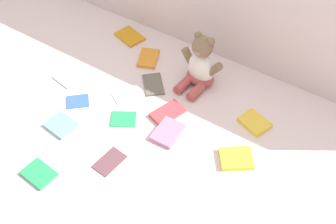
{
  "coord_description": "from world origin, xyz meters",
  "views": [
    {
      "loc": [
        0.54,
        -0.96,
        1.25
      ],
      "look_at": [
        -0.01,
        -0.1,
        0.1
      ],
      "focal_mm": 44.5,
      "sensor_mm": 36.0,
      "label": 1
    }
  ],
  "objects_px": {
    "teddy_bear": "(201,66)",
    "book_case_6": "(78,101)",
    "book_case_11": "(254,123)",
    "book_case_8": "(153,84)",
    "book_case_3": "(123,119)",
    "book_case_1": "(169,133)",
    "book_case_2": "(39,174)",
    "book_case_9": "(61,125)",
    "book_case_0": "(167,113)",
    "book_case_13": "(128,95)",
    "book_case_4": "(130,36)",
    "book_case_12": "(110,161)",
    "book_case_10": "(236,158)",
    "book_case_7": "(148,58)",
    "book_case_5": "(67,78)"
  },
  "relations": [
    {
      "from": "book_case_11",
      "to": "book_case_1",
      "type": "bearing_deg",
      "value": 150.35
    },
    {
      "from": "book_case_2",
      "to": "book_case_10",
      "type": "distance_m",
      "value": 0.71
    },
    {
      "from": "book_case_10",
      "to": "book_case_2",
      "type": "bearing_deg",
      "value": 92.34
    },
    {
      "from": "book_case_6",
      "to": "book_case_3",
      "type": "bearing_deg",
      "value": 53.56
    },
    {
      "from": "book_case_11",
      "to": "book_case_8",
      "type": "bearing_deg",
      "value": 113.28
    },
    {
      "from": "book_case_8",
      "to": "teddy_bear",
      "type": "bearing_deg",
      "value": 176.08
    },
    {
      "from": "book_case_12",
      "to": "book_case_4",
      "type": "bearing_deg",
      "value": -53.67
    },
    {
      "from": "book_case_10",
      "to": "book_case_3",
      "type": "bearing_deg",
      "value": 62.61
    },
    {
      "from": "book_case_1",
      "to": "book_case_11",
      "type": "height_order",
      "value": "same"
    },
    {
      "from": "book_case_0",
      "to": "book_case_10",
      "type": "distance_m",
      "value": 0.33
    },
    {
      "from": "book_case_7",
      "to": "book_case_8",
      "type": "relative_size",
      "value": 0.97
    },
    {
      "from": "book_case_3",
      "to": "book_case_8",
      "type": "distance_m",
      "value": 0.22
    },
    {
      "from": "book_case_6",
      "to": "book_case_12",
      "type": "distance_m",
      "value": 0.34
    },
    {
      "from": "book_case_2",
      "to": "book_case_8",
      "type": "distance_m",
      "value": 0.6
    },
    {
      "from": "book_case_2",
      "to": "book_case_3",
      "type": "relative_size",
      "value": 1.13
    },
    {
      "from": "book_case_8",
      "to": "book_case_12",
      "type": "bearing_deg",
      "value": 59.47
    },
    {
      "from": "book_case_13",
      "to": "book_case_8",
      "type": "bearing_deg",
      "value": -87.28
    },
    {
      "from": "book_case_6",
      "to": "book_case_13",
      "type": "xyz_separation_m",
      "value": [
        0.15,
        0.14,
        -0.0
      ]
    },
    {
      "from": "book_case_2",
      "to": "book_case_3",
      "type": "distance_m",
      "value": 0.38
    },
    {
      "from": "book_case_5",
      "to": "book_case_12",
      "type": "distance_m",
      "value": 0.49
    },
    {
      "from": "book_case_6",
      "to": "book_case_13",
      "type": "relative_size",
      "value": 0.75
    },
    {
      "from": "book_case_7",
      "to": "book_case_8",
      "type": "height_order",
      "value": "book_case_7"
    },
    {
      "from": "book_case_5",
      "to": "book_case_13",
      "type": "distance_m",
      "value": 0.29
    },
    {
      "from": "book_case_12",
      "to": "book_case_2",
      "type": "bearing_deg",
      "value": 51.3
    },
    {
      "from": "book_case_9",
      "to": "book_case_7",
      "type": "bearing_deg",
      "value": 179.61
    },
    {
      "from": "book_case_3",
      "to": "book_case_0",
      "type": "bearing_deg",
      "value": -79.29
    },
    {
      "from": "book_case_3",
      "to": "book_case_11",
      "type": "distance_m",
      "value": 0.51
    },
    {
      "from": "book_case_4",
      "to": "book_case_7",
      "type": "height_order",
      "value": "book_case_7"
    },
    {
      "from": "book_case_3",
      "to": "teddy_bear",
      "type": "bearing_deg",
      "value": -53.94
    },
    {
      "from": "book_case_10",
      "to": "book_case_11",
      "type": "distance_m",
      "value": 0.19
    },
    {
      "from": "book_case_7",
      "to": "book_case_1",
      "type": "bearing_deg",
      "value": 112.07
    },
    {
      "from": "book_case_7",
      "to": "book_case_11",
      "type": "bearing_deg",
      "value": 148.29
    },
    {
      "from": "book_case_1",
      "to": "book_case_9",
      "type": "distance_m",
      "value": 0.42
    },
    {
      "from": "book_case_11",
      "to": "book_case_0",
      "type": "bearing_deg",
      "value": 133.09
    },
    {
      "from": "book_case_0",
      "to": "book_case_3",
      "type": "xyz_separation_m",
      "value": [
        -0.13,
        -0.12,
        -0.0
      ]
    },
    {
      "from": "book_case_0",
      "to": "book_case_12",
      "type": "bearing_deg",
      "value": 99.16
    },
    {
      "from": "book_case_6",
      "to": "book_case_11",
      "type": "relative_size",
      "value": 0.82
    },
    {
      "from": "book_case_5",
      "to": "book_case_12",
      "type": "bearing_deg",
      "value": -110.07
    },
    {
      "from": "book_case_8",
      "to": "book_case_5",
      "type": "bearing_deg",
      "value": -15.92
    },
    {
      "from": "book_case_0",
      "to": "book_case_11",
      "type": "relative_size",
      "value": 1.18
    },
    {
      "from": "book_case_1",
      "to": "book_case_10",
      "type": "distance_m",
      "value": 0.27
    },
    {
      "from": "teddy_bear",
      "to": "book_case_6",
      "type": "relative_size",
      "value": 2.66
    },
    {
      "from": "book_case_6",
      "to": "book_case_11",
      "type": "bearing_deg",
      "value": 70.37
    },
    {
      "from": "book_case_4",
      "to": "book_case_11",
      "type": "bearing_deg",
      "value": 93.04
    },
    {
      "from": "book_case_6",
      "to": "book_case_9",
      "type": "height_order",
      "value": "book_case_9"
    },
    {
      "from": "book_case_1",
      "to": "book_case_11",
      "type": "distance_m",
      "value": 0.34
    },
    {
      "from": "book_case_12",
      "to": "book_case_13",
      "type": "height_order",
      "value": "book_case_13"
    },
    {
      "from": "book_case_8",
      "to": "book_case_9",
      "type": "distance_m",
      "value": 0.42
    },
    {
      "from": "book_case_2",
      "to": "book_case_8",
      "type": "relative_size",
      "value": 0.88
    },
    {
      "from": "book_case_4",
      "to": "book_case_11",
      "type": "height_order",
      "value": "book_case_11"
    }
  ]
}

